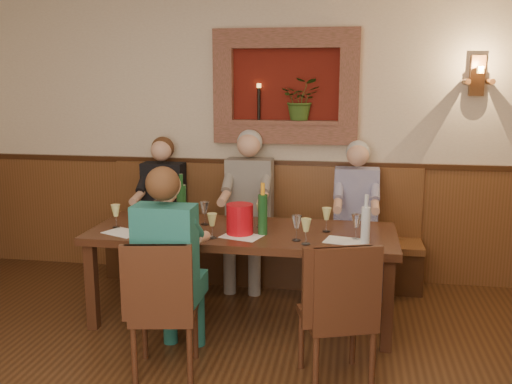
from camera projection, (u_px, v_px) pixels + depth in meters
room_shell at (161, 88)px, 2.50m from camera, size 6.04×6.04×2.82m
wainscoting at (169, 361)px, 2.75m from camera, size 6.02×6.02×1.15m
wall_niche at (290, 92)px, 5.32m from camera, size 1.36×0.30×1.06m
wall_sconce at (477, 77)px, 5.00m from camera, size 0.25×0.20×0.35m
dining_table at (243, 239)px, 4.52m from camera, size 2.40×0.90×0.75m
bench at (261, 247)px, 5.50m from camera, size 3.00×0.45×1.11m
chair_near_left at (165, 334)px, 3.76m from camera, size 0.48×0.48×0.93m
chair_near_right at (337, 341)px, 3.65m from camera, size 0.54×0.54×0.95m
person_bench_left at (162, 221)px, 5.51m from camera, size 0.40×0.49×1.38m
person_bench_mid at (248, 221)px, 5.36m from camera, size 0.44×0.53×1.46m
person_bench_right at (355, 230)px, 5.21m from camera, size 0.40×0.49×1.38m
person_chair_front at (171, 283)px, 3.85m from camera, size 0.40×0.49×1.38m
spittoon_bucket at (240, 219)px, 4.37m from camera, size 0.24×0.24×0.23m
wine_bottle_green_a at (263, 213)px, 4.35m from camera, size 0.09×0.09×0.40m
wine_bottle_green_b at (182, 204)px, 4.63m from camera, size 0.09×0.09×0.42m
water_bottle at (366, 224)px, 4.11m from camera, size 0.09×0.09×0.36m
tasting_sheet_a at (123, 233)px, 4.43m from camera, size 0.35×0.31×0.00m
tasting_sheet_b at (241, 236)px, 4.32m from camera, size 0.34×0.28×0.00m
tasting_sheet_c at (345, 241)px, 4.20m from camera, size 0.33×0.27×0.00m
tasting_sheet_d at (189, 237)px, 4.30m from camera, size 0.34×0.29×0.00m
wine_glass_0 at (116, 216)px, 4.55m from camera, size 0.08×0.08×0.19m
wine_glass_1 at (159, 211)px, 4.73m from camera, size 0.08×0.08×0.19m
wine_glass_2 at (172, 222)px, 4.36m from camera, size 0.08×0.08×0.19m
wine_glass_3 at (205, 213)px, 4.66m from camera, size 0.08×0.08×0.19m
wine_glass_4 at (238, 223)px, 4.34m from camera, size 0.08×0.08×0.19m
wine_glass_5 at (261, 215)px, 4.59m from camera, size 0.08×0.08×0.19m
wine_glass_6 at (297, 228)px, 4.20m from camera, size 0.08×0.08×0.19m
wine_glass_7 at (326, 220)px, 4.44m from camera, size 0.08×0.08×0.19m
wine_glass_8 at (356, 227)px, 4.22m from camera, size 0.08×0.08×0.19m
wine_glass_9 at (212, 226)px, 4.26m from camera, size 0.08×0.08×0.19m
wine_glass_10 at (306, 232)px, 4.10m from camera, size 0.08×0.08×0.19m
wine_glass_11 at (158, 219)px, 4.47m from camera, size 0.08×0.08×0.19m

